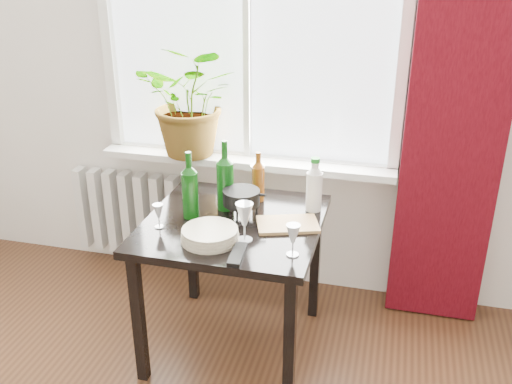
% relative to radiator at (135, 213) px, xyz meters
% --- Properties ---
extents(window, '(1.72, 0.08, 1.62)m').
position_rel_radiator_xyz_m(window, '(0.75, 0.04, 1.22)').
color(window, white).
rests_on(window, ground).
extents(windowsill, '(1.72, 0.20, 0.04)m').
position_rel_radiator_xyz_m(windowsill, '(0.75, -0.03, 0.44)').
color(windowsill, silver).
rests_on(windowsill, ground).
extents(curtain, '(0.50, 0.12, 2.56)m').
position_rel_radiator_xyz_m(curtain, '(1.87, -0.06, 0.92)').
color(curtain, '#39050C').
rests_on(curtain, ground).
extents(radiator, '(0.80, 0.10, 0.55)m').
position_rel_radiator_xyz_m(radiator, '(0.00, 0.00, 0.00)').
color(radiator, silver).
rests_on(radiator, ground).
extents(table, '(0.85, 0.85, 0.74)m').
position_rel_radiator_xyz_m(table, '(0.85, -0.63, 0.27)').
color(table, black).
rests_on(table, ground).
extents(potted_plant, '(0.61, 0.54, 0.64)m').
position_rel_radiator_xyz_m(potted_plant, '(0.45, -0.05, 0.79)').
color(potted_plant, '#37681B').
rests_on(potted_plant, windowsill).
extents(wine_bottle_left, '(0.10, 0.10, 0.35)m').
position_rel_radiator_xyz_m(wine_bottle_left, '(0.64, -0.64, 0.53)').
color(wine_bottle_left, '#0C3F0C').
rests_on(wine_bottle_left, table).
extents(wine_bottle_right, '(0.09, 0.09, 0.37)m').
position_rel_radiator_xyz_m(wine_bottle_right, '(0.77, -0.50, 0.55)').
color(wine_bottle_right, '#0C400E').
rests_on(wine_bottle_right, table).
extents(bottle_amber, '(0.09, 0.09, 0.27)m').
position_rel_radiator_xyz_m(bottle_amber, '(0.91, -0.36, 0.50)').
color(bottle_amber, brown).
rests_on(bottle_amber, table).
extents(cleaning_bottle, '(0.08, 0.08, 0.28)m').
position_rel_radiator_xyz_m(cleaning_bottle, '(1.21, -0.41, 0.50)').
color(cleaning_bottle, white).
rests_on(cleaning_bottle, table).
extents(wineglass_front_right, '(0.10, 0.10, 0.19)m').
position_rel_radiator_xyz_m(wineglass_front_right, '(0.96, -0.81, 0.46)').
color(wineglass_front_right, silver).
rests_on(wineglass_front_right, table).
extents(wineglass_far_right, '(0.07, 0.07, 0.15)m').
position_rel_radiator_xyz_m(wineglass_far_right, '(1.20, -0.89, 0.44)').
color(wineglass_far_right, silver).
rests_on(wineglass_far_right, table).
extents(wineglass_back_center, '(0.10, 0.10, 0.19)m').
position_rel_radiator_xyz_m(wineglass_back_center, '(0.90, -0.33, 0.45)').
color(wineglass_back_center, silver).
rests_on(wineglass_back_center, table).
extents(wineglass_back_left, '(0.08, 0.08, 0.16)m').
position_rel_radiator_xyz_m(wineglass_back_left, '(0.74, -0.39, 0.44)').
color(wineglass_back_left, silver).
rests_on(wineglass_back_left, table).
extents(wineglass_front_left, '(0.05, 0.05, 0.12)m').
position_rel_radiator_xyz_m(wineglass_front_left, '(0.53, -0.78, 0.42)').
color(wineglass_front_left, silver).
rests_on(wineglass_front_left, table).
extents(plate_stack, '(0.32, 0.32, 0.06)m').
position_rel_radiator_xyz_m(plate_stack, '(0.81, -0.85, 0.39)').
color(plate_stack, beige).
rests_on(plate_stack, table).
extents(fondue_pot, '(0.26, 0.25, 0.14)m').
position_rel_radiator_xyz_m(fondue_pot, '(0.88, -0.57, 0.43)').
color(fondue_pot, black).
rests_on(fondue_pot, table).
extents(tv_remote, '(0.07, 0.19, 0.02)m').
position_rel_radiator_xyz_m(tv_remote, '(0.97, -0.96, 0.37)').
color(tv_remote, black).
rests_on(tv_remote, table).
extents(cutting_board, '(0.33, 0.27, 0.02)m').
position_rel_radiator_xyz_m(cutting_board, '(1.12, -0.62, 0.37)').
color(cutting_board, tan).
rests_on(cutting_board, table).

